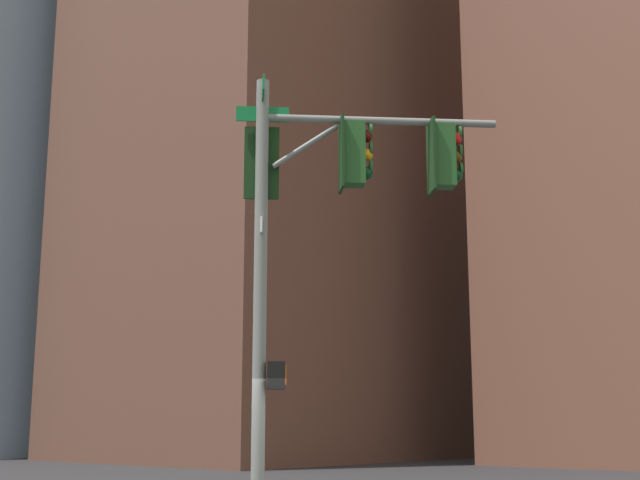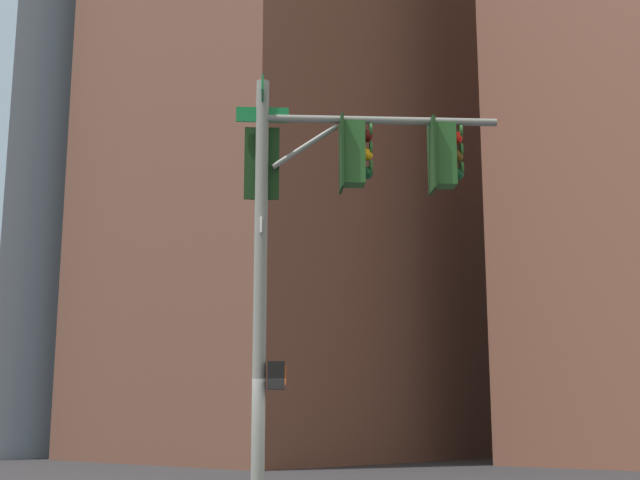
{
  "view_description": "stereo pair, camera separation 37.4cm",
  "coord_description": "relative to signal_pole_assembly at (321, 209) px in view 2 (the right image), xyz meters",
  "views": [
    {
      "loc": [
        -9.42,
        -8.91,
        1.88
      ],
      "look_at": [
        0.57,
        -0.16,
        4.6
      ],
      "focal_mm": 50.06,
      "sensor_mm": 36.0,
      "label": 1
    },
    {
      "loc": [
        -9.17,
        -9.19,
        1.88
      ],
      "look_at": [
        0.57,
        -0.16,
        4.6
      ],
      "focal_mm": 50.06,
      "sensor_mm": 36.0,
      "label": 2
    }
  ],
  "objects": [
    {
      "name": "signal_pole_assembly",
      "position": [
        0.0,
        0.0,
        0.0
      ],
      "size": [
        3.15,
        3.11,
        7.13
      ],
      "rotation": [
        0.0,
        0.0,
        5.52
      ],
      "color": "slate",
      "rests_on": "ground_plane"
    },
    {
      "name": "building_brick_nearside",
      "position": [
        26.84,
        24.74,
        14.02
      ],
      "size": [
        24.12,
        15.29,
        38.25
      ],
      "primitive_type": "cube",
      "color": "brown",
      "rests_on": "ground_plane"
    }
  ]
}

